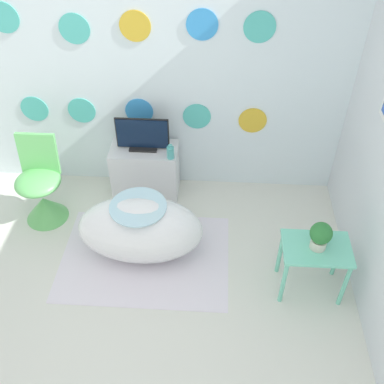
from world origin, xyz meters
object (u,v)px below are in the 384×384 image
Objects in this scene: tv at (143,136)px; vase at (170,152)px; bathtub at (141,229)px; chair at (42,194)px; potted_plant_left at (321,235)px.

vase is (0.25, -0.12, -0.08)m from tv.
bathtub is 0.98m from chair.
chair is at bearing -155.93° from tv.
tv is (-0.07, 0.75, 0.37)m from bathtub.
vase is (1.09, 0.26, 0.31)m from chair.
tv reaches higher than vase.
potted_plant_left is at bearing -38.55° from vase.
chair is at bearing 163.97° from potted_plant_left.
bathtub is 4.47× the size of potted_plant_left.
vase is (0.18, 0.63, 0.30)m from bathtub.
tv is at bearing 143.53° from potted_plant_left.
tv is at bearing 154.33° from vase.
bathtub is 7.41× the size of vase.
chair is 5.87× the size of vase.
vase is 1.43m from potted_plant_left.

